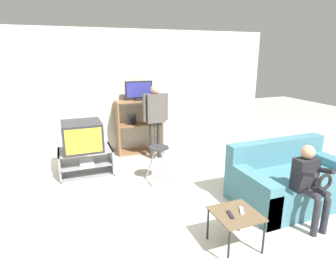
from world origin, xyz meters
The scene contains 12 objects.
wall_back centered at (0.00, 3.95, 1.30)m, with size 6.40×0.06×2.60m.
tv_stand centered at (-1.19, 2.92, 0.23)m, with size 0.92×0.58×0.46m.
television_main centered at (-1.22, 2.92, 0.71)m, with size 0.66×0.66×0.50m.
media_shelf centered at (0.03, 3.68, 0.59)m, with size 0.99×0.38×1.15m.
television_flat centered at (0.04, 3.69, 1.34)m, with size 0.58×0.20×0.40m.
folding_stool centered at (-0.06, 2.14, 0.49)m, with size 0.39×0.37×0.61m.
snack_table centered at (0.17, 0.26, 0.37)m, with size 0.48×0.48×0.42m.
remote_control_black centered at (0.09, 0.24, 0.43)m, with size 0.04×0.14×0.02m, color #232328.
remote_control_white centered at (0.25, 0.26, 0.43)m, with size 0.04×0.14×0.02m, color silver.
couch centered at (1.53, 0.85, 0.29)m, with size 1.71×0.98×0.84m.
person_standing_adult centered at (0.25, 3.22, 0.92)m, with size 0.53×0.20×1.52m.
person_seated_child centered at (1.25, 0.29, 0.62)m, with size 0.33×0.43×1.03m.
Camera 1 is at (-1.50, -2.02, 2.11)m, focal length 30.00 mm.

